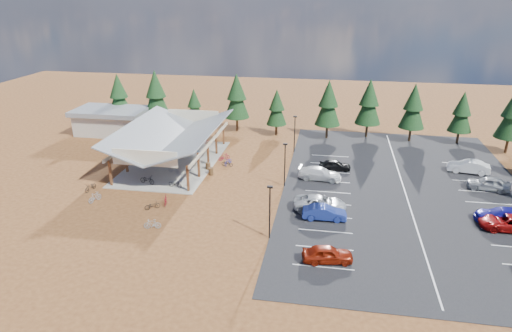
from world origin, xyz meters
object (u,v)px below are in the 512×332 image
car_6 (508,223)px  car_8 (488,183)px  car_0 (328,254)px  trash_bin_1 (211,171)px  bike_4 (175,184)px  bike_3 (171,140)px  bike_2 (150,156)px  lamp_post_0 (270,208)px  car_4 (335,165)px  bike_6 (195,151)px  lamp_post_1 (285,162)px  car_2 (320,203)px  bike_13 (152,224)px  bike_0 (147,180)px  bike_pavilion (173,135)px  bike_15 (224,157)px  bike_9 (95,197)px  bike_12 (152,205)px  car_3 (320,173)px  car_1 (324,213)px  car_7 (503,215)px  bike_8 (91,187)px  bike_5 (174,169)px  bike_7 (203,141)px  lamp_post_2 (295,131)px  bike_11 (166,200)px  outbuilding (111,121)px  bike_16 (227,163)px  bike_14 (228,161)px  bike_1 (143,162)px  trash_bin_0 (208,166)px

car_6 → car_8: size_ratio=1.13×
car_0 → trash_bin_1: bearing=30.8°
bike_4 → trash_bin_1: bearing=-19.3°
bike_3 → bike_2: bearing=161.4°
lamp_post_0 → car_4: bearing=72.4°
bike_6 → bike_3: bearing=60.8°
lamp_post_1 → car_2: bearing=-52.7°
trash_bin_1 → bike_13: bike_13 is taller
lamp_post_0 → bike_0: lamp_post_0 is taller
trash_bin_1 → bike_4: 5.49m
bike_13 → bike_pavilion: bearing=-179.9°
lamp_post_1 → bike_15: (-8.79, 6.94, -2.47)m
bike_9 → bike_12: (6.71, -0.66, -0.09)m
bike_15 → lamp_post_0: bearing=163.3°
bike_6 → car_3: bearing=-97.9°
car_1 → car_6: 17.05m
lamp_post_0 → bike_13: lamp_post_0 is taller
bike_2 → car_3: 22.56m
bike_2 → bike_12: bearing=-154.8°
bike_2 → bike_6: size_ratio=1.02×
lamp_post_1 → car_7: 22.52m
lamp_post_0 → bike_8: lamp_post_0 is taller
bike_9 → car_6: (41.23, 0.89, 0.24)m
bike_5 → car_4: 19.97m
bike_2 → bike_8: bike_2 is taller
car_3 → bike_12: bearing=128.8°
car_0 → car_8: car_8 is taller
bike_8 → bike_4: bearing=23.7°
lamp_post_0 → car_6: (21.83, 5.26, -2.22)m
bike_7 → bike_13: bike_7 is taller
bike_0 → bike_5: bearing=-14.6°
lamp_post_0 → bike_4: size_ratio=3.06×
trash_bin_1 → bike_4: bike_4 is taller
bike_pavilion → bike_15: (6.21, 1.94, -3.32)m
bike_2 → car_2: (22.74, -10.97, 0.22)m
bike_4 → bike_13: (1.02, -9.39, -0.05)m
lamp_post_2 → bike_0: (-15.70, -14.31, -2.38)m
bike_11 → bike_15: size_ratio=1.00×
bike_12 → bike_0: bearing=-9.1°
outbuilding → bike_16: size_ratio=7.26×
bike_11 → car_0: car_0 is taller
bike_5 → bike_14: (5.88, 4.14, -0.10)m
bike_8 → car_2: size_ratio=0.34×
bike_15 → car_6: bearing=-155.6°
car_0 → car_4: car_0 is taller
bike_0 → car_7: car_7 is taller
bike_1 → bike_4: size_ratio=1.06×
car_1 → car_0: bearing=-178.2°
trash_bin_0 → car_3: bearing=-3.4°
car_1 → car_4: bearing=-5.6°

